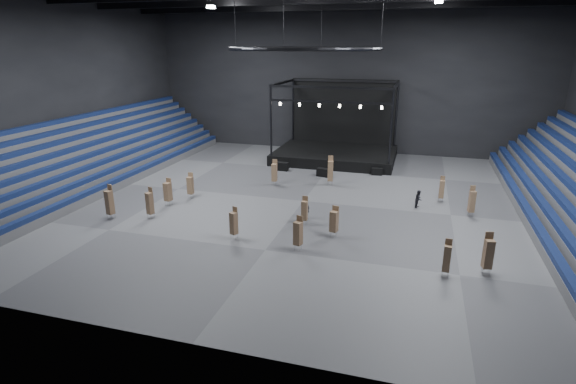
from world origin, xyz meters
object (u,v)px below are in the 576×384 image
(flight_case_mid, at_px, (323,172))
(chair_stack_4, at_px, (190,185))
(chair_stack_3, at_px, (330,170))
(chair_stack_7, at_px, (150,203))
(chair_stack_12, at_px, (234,223))
(chair_stack_13, at_px, (168,191))
(crew_member, at_px, (419,199))
(chair_stack_0, at_px, (442,189))
(chair_stack_9, at_px, (305,210))
(flight_case_left, at_px, (282,166))
(chair_stack_1, at_px, (110,202))
(stage, at_px, (337,147))
(chair_stack_10, at_px, (298,233))
(man_center, at_px, (306,208))
(chair_stack_5, at_px, (472,201))
(chair_stack_11, at_px, (447,258))
(chair_stack_6, at_px, (488,253))
(chair_stack_8, at_px, (334,221))
(flight_case_right, at_px, (377,171))
(chair_stack_2, at_px, (274,172))

(flight_case_mid, relative_size, chair_stack_4, 0.55)
(chair_stack_3, relative_size, chair_stack_7, 1.14)
(chair_stack_7, relative_size, chair_stack_12, 1.07)
(chair_stack_13, height_order, crew_member, chair_stack_13)
(chair_stack_0, relative_size, chair_stack_9, 1.02)
(flight_case_left, bearing_deg, crew_member, -28.89)
(flight_case_mid, xyz_separation_m, chair_stack_0, (11.72, -4.92, 0.76))
(chair_stack_4, relative_size, chair_stack_9, 1.04)
(flight_case_left, distance_m, crew_member, 16.78)
(flight_case_mid, bearing_deg, chair_stack_7, -124.68)
(flight_case_left, xyz_separation_m, chair_stack_1, (-8.94, -17.73, 0.98))
(chair_stack_1, bearing_deg, stage, 73.75)
(chair_stack_3, height_order, chair_stack_10, chair_stack_3)
(man_center, bearing_deg, chair_stack_1, 34.98)
(chair_stack_13, distance_m, man_center, 12.17)
(man_center, bearing_deg, crew_member, -130.57)
(chair_stack_5, relative_size, chair_stack_13, 1.05)
(chair_stack_7, bearing_deg, chair_stack_11, 8.15)
(flight_case_mid, height_order, chair_stack_6, chair_stack_6)
(chair_stack_0, xyz_separation_m, chair_stack_1, (-25.54, -11.75, 0.25))
(stage, distance_m, chair_stack_9, 21.58)
(stage, bearing_deg, chair_stack_7, -114.46)
(chair_stack_8, distance_m, chair_stack_11, 8.50)
(flight_case_mid, bearing_deg, chair_stack_6, -52.38)
(chair_stack_6, bearing_deg, chair_stack_1, 163.72)
(stage, relative_size, chair_stack_6, 5.16)
(chair_stack_0, height_order, chair_stack_11, chair_stack_11)
(stage, height_order, chair_stack_4, stage)
(chair_stack_11, relative_size, chair_stack_12, 1.00)
(flight_case_right, bearing_deg, chair_stack_5, -49.93)
(flight_case_right, xyz_separation_m, chair_stack_4, (-15.53, -12.39, 0.86))
(chair_stack_12, bearing_deg, crew_member, 60.12)
(chair_stack_1, bearing_deg, chair_stack_3, 55.40)
(stage, height_order, chair_stack_1, stage)
(chair_stack_2, relative_size, chair_stack_12, 1.07)
(chair_stack_7, bearing_deg, chair_stack_1, -144.41)
(crew_member, bearing_deg, chair_stack_5, -86.03)
(chair_stack_3, bearing_deg, crew_member, -36.41)
(chair_stack_2, distance_m, chair_stack_10, 15.02)
(chair_stack_10, bearing_deg, chair_stack_5, 57.67)
(crew_member, bearing_deg, chair_stack_7, 129.46)
(chair_stack_5, bearing_deg, chair_stack_4, 169.80)
(flight_case_right, height_order, crew_member, crew_member)
(stage, xyz_separation_m, chair_stack_2, (-3.97, -12.36, -0.12))
(flight_case_left, relative_size, chair_stack_1, 0.48)
(chair_stack_13, bearing_deg, chair_stack_9, 6.71)
(chair_stack_3, relative_size, crew_member, 1.94)
(chair_stack_3, bearing_deg, chair_stack_4, -156.83)
(chair_stack_0, bearing_deg, chair_stack_8, -128.19)
(chair_stack_12, height_order, man_center, chair_stack_12)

